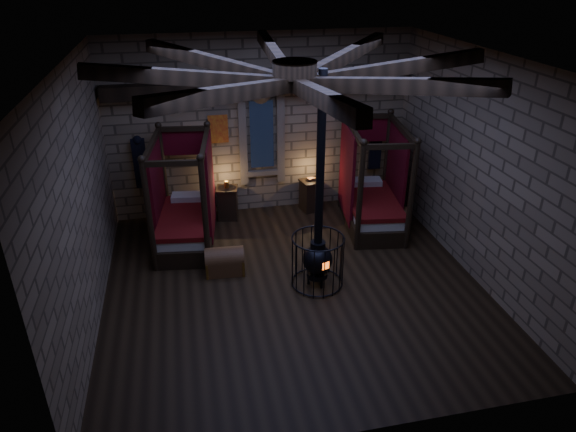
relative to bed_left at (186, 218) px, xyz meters
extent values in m
cube|color=black|center=(1.91, -2.15, -0.57)|extent=(7.00, 7.00, 0.01)
cube|color=#847054|center=(1.91, 1.35, 1.53)|extent=(7.00, 0.02, 4.20)
cube|color=#847054|center=(1.91, -5.65, 1.53)|extent=(7.00, 0.02, 4.20)
cube|color=#847054|center=(-1.59, -2.15, 1.53)|extent=(0.02, 7.00, 4.20)
cube|color=#847054|center=(5.41, -2.15, 1.53)|extent=(0.02, 7.00, 4.20)
cube|color=black|center=(1.91, -2.15, 3.63)|extent=(7.00, 7.00, 0.01)
cube|color=black|center=(1.91, 1.17, 2.48)|extent=(6.86, 0.35, 0.30)
cylinder|color=black|center=(1.91, -2.15, 3.48)|extent=(0.70, 0.70, 0.25)
cube|color=black|center=(1.91, 1.30, 1.33)|extent=(0.55, 0.04, 1.60)
cube|color=maroon|center=(0.91, 1.31, 1.53)|extent=(0.45, 0.03, 0.65)
cube|color=black|center=(-0.89, 1.19, 0.88)|extent=(0.30, 0.10, 1.15)
cube|color=black|center=(4.71, 1.19, 0.88)|extent=(0.30, 0.10, 1.15)
cube|color=black|center=(-0.01, -0.09, -0.38)|extent=(1.40, 2.31, 0.38)
cube|color=beige|center=(-0.01, -0.09, -0.09)|extent=(1.26, 2.13, 0.23)
cube|color=maroon|center=(-0.01, -0.09, 0.06)|extent=(1.33, 2.18, 0.11)
cube|color=beige|center=(0.09, 0.70, 0.16)|extent=(0.78, 0.46, 0.15)
cube|color=#5E0812|center=(0.13, 0.99, 1.37)|extent=(1.15, 0.20, 0.58)
cylinder|color=black|center=(-0.67, -1.06, 0.58)|extent=(0.12, 0.12, 2.31)
cylinder|color=black|center=(-0.40, 1.02, 0.58)|extent=(0.12, 0.12, 2.31)
cylinder|color=black|center=(0.38, -1.20, 0.58)|extent=(0.12, 0.12, 2.31)
cylinder|color=black|center=(0.64, 0.89, 0.58)|extent=(0.12, 0.12, 2.31)
cube|color=#5E0812|center=(-0.52, 0.30, 0.64)|extent=(0.26, 1.57, 2.05)
cube|color=#5E0812|center=(0.58, 0.15, 0.64)|extent=(0.26, 1.57, 2.05)
cube|color=black|center=(4.20, -0.14, -0.38)|extent=(1.46, 2.37, 0.39)
cube|color=beige|center=(4.20, -0.14, -0.08)|extent=(1.31, 2.18, 0.24)
cube|color=maroon|center=(4.20, -0.14, 0.07)|extent=(1.38, 2.23, 0.11)
cube|color=beige|center=(4.32, 0.67, 0.18)|extent=(0.79, 0.48, 0.15)
cube|color=#5E0812|center=(4.36, 0.95, 1.41)|extent=(1.17, 0.22, 0.59)
cylinder|color=black|center=(3.52, -1.12, 0.61)|extent=(0.12, 0.12, 2.35)
cylinder|color=black|center=(3.83, 1.00, 0.61)|extent=(0.12, 0.12, 2.35)
cylinder|color=black|center=(4.58, -1.27, 0.61)|extent=(0.12, 0.12, 2.35)
cylinder|color=black|center=(4.89, 0.85, 0.61)|extent=(0.12, 0.12, 2.35)
cube|color=#5E0812|center=(3.69, 0.26, 0.66)|extent=(0.29, 1.60, 2.09)
cube|color=#5E0812|center=(4.81, 0.10, 0.66)|extent=(0.29, 1.60, 2.09)
cube|color=brown|center=(0.68, -1.43, -0.41)|extent=(0.79, 0.51, 0.31)
cylinder|color=brown|center=(0.68, -1.43, -0.26)|extent=(0.79, 0.51, 0.46)
cube|color=#B48837|center=(0.33, -1.41, -0.41)|extent=(0.08, 0.48, 0.33)
cube|color=#B48837|center=(1.03, -1.45, -0.41)|extent=(0.08, 0.48, 0.33)
cube|color=brown|center=(4.43, -0.60, -0.40)|extent=(0.89, 0.58, 0.35)
cylinder|color=brown|center=(4.43, -0.60, -0.22)|extent=(0.89, 0.58, 0.52)
cube|color=#B48837|center=(4.04, -0.63, -0.40)|extent=(0.09, 0.54, 0.37)
cube|color=#B48837|center=(4.83, -0.57, -0.40)|extent=(0.09, 0.54, 0.37)
cube|color=black|center=(0.99, 0.94, -0.20)|extent=(0.51, 0.50, 0.74)
cube|color=black|center=(0.99, 0.94, 0.19)|extent=(0.56, 0.55, 0.04)
cylinder|color=#B48837|center=(0.99, 0.94, 0.30)|extent=(0.11, 0.11, 0.17)
cube|color=black|center=(3.04, 0.96, -0.20)|extent=(0.53, 0.51, 0.74)
cube|color=black|center=(3.04, 0.96, 0.19)|extent=(0.58, 0.56, 0.04)
cube|color=brown|center=(3.04, 0.96, 0.25)|extent=(0.22, 0.18, 0.05)
cylinder|color=black|center=(2.35, -2.21, -0.35)|extent=(0.40, 0.40, 0.10)
sphere|color=black|center=(2.35, -2.21, -0.02)|extent=(0.56, 0.56, 0.56)
cylinder|color=black|center=(2.35, -2.21, 0.28)|extent=(0.28, 0.28, 0.14)
cube|color=#FF5914|center=(2.44, -2.46, -0.02)|extent=(0.14, 0.06, 0.14)
cylinder|color=black|center=(2.35, -2.21, 1.90)|extent=(0.15, 0.15, 3.15)
torus|color=black|center=(2.35, -2.21, -0.53)|extent=(0.99, 0.99, 0.03)
torus|color=black|center=(2.35, -2.21, 0.43)|extent=(0.99, 0.99, 0.03)
camera|label=1|loc=(0.10, -10.11, 5.03)|focal=32.00mm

